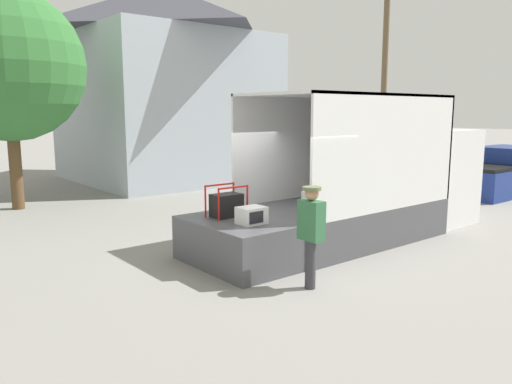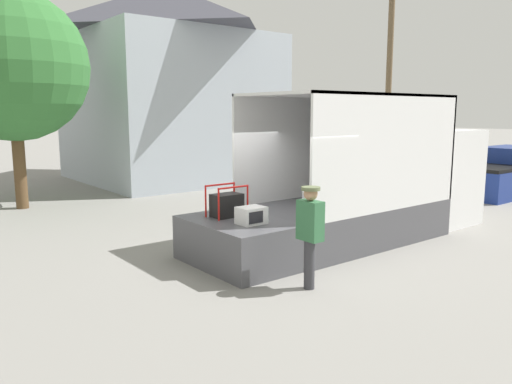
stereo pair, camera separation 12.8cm
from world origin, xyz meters
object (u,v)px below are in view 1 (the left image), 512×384
at_px(pickup_truck_blue, 503,174).
at_px(street_tree, 8,66).
at_px(box_truck, 385,190).
at_px(utility_pole, 384,74).
at_px(worker_person, 311,226).
at_px(microwave, 252,215).
at_px(portable_generator, 227,205).

height_order(pickup_truck_blue, street_tree, street_tree).
distance_m(pickup_truck_blue, street_tree, 17.04).
xyz_separation_m(box_truck, utility_pole, (9.63, 7.38, 3.67)).
xyz_separation_m(worker_person, utility_pole, (14.08, 9.22, 3.61)).
height_order(pickup_truck_blue, utility_pole, utility_pole).
bearing_deg(utility_pole, pickup_truck_blue, -102.01).
bearing_deg(pickup_truck_blue, microwave, -174.26).
bearing_deg(portable_generator, microwave, -92.22).
xyz_separation_m(portable_generator, utility_pole, (14.17, 6.96, 3.56)).
distance_m(box_truck, pickup_truck_blue, 8.31).
relative_size(worker_person, pickup_truck_blue, 0.33).
bearing_deg(street_tree, utility_pole, -4.80).
xyz_separation_m(pickup_truck_blue, utility_pole, (1.38, 6.49, 3.99)).
bearing_deg(worker_person, utility_pole, 33.22).
distance_m(microwave, pickup_truck_blue, 12.89).
bearing_deg(microwave, box_truck, 5.01).
height_order(portable_generator, street_tree, street_tree).
height_order(box_truck, microwave, box_truck).
bearing_deg(street_tree, box_truck, -53.57).
distance_m(box_truck, utility_pole, 12.68).
height_order(microwave, portable_generator, portable_generator).
relative_size(pickup_truck_blue, street_tree, 0.81).
bearing_deg(pickup_truck_blue, worker_person, -167.88).
height_order(microwave, worker_person, worker_person).
bearing_deg(portable_generator, pickup_truck_blue, 2.11).
bearing_deg(worker_person, street_tree, 100.69).
distance_m(box_truck, microwave, 4.58).
relative_size(box_truck, microwave, 13.01).
bearing_deg(box_truck, microwave, -174.99).
bearing_deg(microwave, portable_generator, 87.78).
height_order(microwave, utility_pole, utility_pole).
xyz_separation_m(portable_generator, pickup_truck_blue, (12.79, 0.47, -0.43)).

